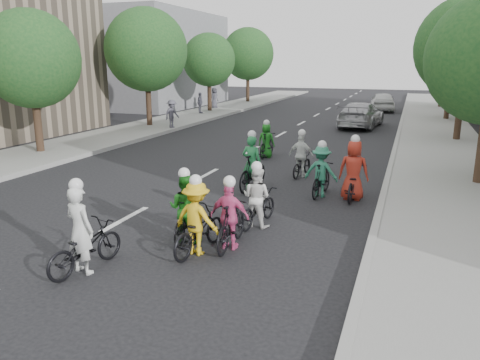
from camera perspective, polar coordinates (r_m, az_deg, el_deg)
The scene contains 28 objects.
ground at distance 12.29m, azimuth -13.82°, elevation -4.63°, with size 120.00×120.00×0.00m, color black.
sidewalk_left at distance 24.74m, azimuth -16.48°, elevation 4.84°, with size 4.00×80.00×0.15m, color gray.
curb_left at distance 23.64m, azimuth -12.66°, elevation 4.70°, with size 0.18×80.00×0.18m, color #999993.
sidewalk_right at distance 20.00m, azimuth 23.69°, elevation 2.08°, with size 4.00×80.00×0.15m, color gray.
curb_right at distance 19.96m, azimuth 18.11°, elevation 2.60°, with size 0.18×80.00×0.18m, color #999993.
bldg_sw at distance 43.87m, azimuth -11.27°, elevation 14.20°, with size 10.00×14.00×8.00m, color slate.
tree_l_2 at distance 21.51m, azimuth -24.13°, elevation 13.29°, with size 4.00×4.00×5.97m.
tree_l_3 at distance 28.71m, azimuth -11.37°, elevation 15.29°, with size 4.80×4.80×6.93m.
tree_l_4 at distance 36.71m, azimuth -3.81°, elevation 14.40°, with size 4.00×4.00×5.97m.
tree_l_5 at distance 45.09m, azimuth 0.97°, elevation 15.11°, with size 4.80×4.80×6.93m.
tree_r_1 at distance 25.28m, azimuth 25.92°, elevation 14.34°, with size 4.80×4.80×6.93m.
tree_r_2 at distance 34.25m, azimuth 24.46°, elevation 13.20°, with size 4.00×4.00×5.97m.
tree_r_3 at distance 43.24m, azimuth 23.76°, elevation 13.98°, with size 4.80×4.80×6.93m.
cyclist_0 at distance 9.39m, azimuth -18.54°, elevation -7.12°, with size 0.94×1.85×1.84m.
cyclist_1 at distance 10.45m, azimuth -6.56°, elevation -4.02°, with size 0.80×1.67×1.67m.
cyclist_2 at distance 9.75m, azimuth -5.18°, elevation -5.44°, with size 1.07×1.85×1.70m.
cyclist_3 at distance 9.97m, azimuth -1.13°, elevation -5.05°, with size 0.86×1.68×1.61m.
cyclist_4 at distance 13.85m, azimuth 13.65°, elevation 0.36°, with size 0.86×1.80×1.89m.
cyclist_5 at distance 14.44m, azimuth 1.52°, elevation 1.35°, with size 0.73×1.93×1.87m.
cyclist_6 at distance 11.33m, azimuth 2.10°, elevation -2.80°, with size 0.87×1.75×1.61m.
cyclist_7 at distance 13.96m, azimuth 9.87°, elevation 0.63°, with size 1.05×1.72×1.68m.
cyclist_8 at distance 16.31m, azimuth 7.50°, elevation 2.40°, with size 0.92×1.64×1.65m.
cyclist_9 at distance 19.48m, azimuth 3.27°, elevation 4.52°, with size 0.71×1.72×1.57m.
follow_car_lead at distance 29.35m, azimuth 14.53°, elevation 7.71°, with size 2.09×5.14×1.49m, color #A2A2A7.
follow_car_trail at distance 39.52m, azimuth 16.99°, elevation 9.14°, with size 1.77×4.40×1.50m, color silver.
spectator_0 at distance 27.35m, azimuth -8.29°, elevation 7.99°, with size 1.04×0.60×1.60m, color #4F4D5A.
spectator_1 at distance 34.89m, azimuth -4.89°, elevation 9.36°, with size 0.89×0.37×1.52m, color #4D4C59.
spectator_2 at distance 38.90m, azimuth -3.15°, elevation 9.99°, with size 0.80×0.52×1.64m, color #4A4855.
Camera 1 is at (6.63, -9.58, 3.91)m, focal length 35.00 mm.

